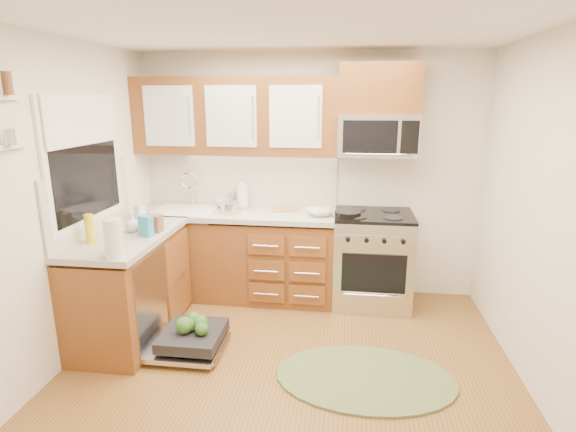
# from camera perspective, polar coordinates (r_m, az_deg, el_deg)

# --- Properties ---
(floor) EXTENTS (3.50, 3.50, 0.00)m
(floor) POSITION_cam_1_polar(r_m,az_deg,el_deg) (3.58, -0.24, -20.15)
(floor) COLOR brown
(floor) RESTS_ON ground
(ceiling) EXTENTS (3.50, 3.50, 0.00)m
(ceiling) POSITION_cam_1_polar(r_m,az_deg,el_deg) (2.97, -0.30, 23.52)
(ceiling) COLOR white
(ceiling) RESTS_ON ground
(wall_back) EXTENTS (3.50, 0.04, 2.50)m
(wall_back) POSITION_cam_1_polar(r_m,az_deg,el_deg) (4.74, 2.63, 5.05)
(wall_back) COLOR silver
(wall_back) RESTS_ON ground
(wall_front) EXTENTS (3.50, 0.04, 2.50)m
(wall_front) POSITION_cam_1_polar(r_m,az_deg,el_deg) (1.46, -10.19, -18.52)
(wall_front) COLOR silver
(wall_front) RESTS_ON ground
(wall_left) EXTENTS (0.04, 3.50, 2.50)m
(wall_left) POSITION_cam_1_polar(r_m,az_deg,el_deg) (3.70, -28.18, 0.55)
(wall_left) COLOR silver
(wall_left) RESTS_ON ground
(wall_right) EXTENTS (0.04, 3.50, 2.50)m
(wall_right) POSITION_cam_1_polar(r_m,az_deg,el_deg) (3.30, 31.40, -1.42)
(wall_right) COLOR silver
(wall_right) RESTS_ON ground
(base_cabinet_back) EXTENTS (2.05, 0.60, 0.85)m
(base_cabinet_back) POSITION_cam_1_polar(r_m,az_deg,el_deg) (4.78, -6.53, -5.18)
(base_cabinet_back) COLOR brown
(base_cabinet_back) RESTS_ON ground
(base_cabinet_left) EXTENTS (0.60, 1.25, 0.85)m
(base_cabinet_left) POSITION_cam_1_polar(r_m,az_deg,el_deg) (4.22, -19.34, -8.72)
(base_cabinet_left) COLOR brown
(base_cabinet_left) RESTS_ON ground
(countertop_back) EXTENTS (2.07, 0.64, 0.05)m
(countertop_back) POSITION_cam_1_polar(r_m,az_deg,el_deg) (4.64, -6.73, 0.31)
(countertop_back) COLOR #B7B2A7
(countertop_back) RESTS_ON base_cabinet_back
(countertop_left) EXTENTS (0.64, 1.27, 0.05)m
(countertop_left) POSITION_cam_1_polar(r_m,az_deg,el_deg) (4.06, -19.77, -2.56)
(countertop_left) COLOR #B7B2A7
(countertop_left) RESTS_ON base_cabinet_left
(backsplash_back) EXTENTS (2.05, 0.02, 0.57)m
(backsplash_back) POSITION_cam_1_polar(r_m,az_deg,el_deg) (4.85, -5.99, 4.72)
(backsplash_back) COLOR beige
(backsplash_back) RESTS_ON ground
(backsplash_left) EXTENTS (0.02, 1.25, 0.57)m
(backsplash_left) POSITION_cam_1_polar(r_m,az_deg,el_deg) (4.13, -23.79, 1.78)
(backsplash_left) COLOR beige
(backsplash_left) RESTS_ON ground
(upper_cabinets) EXTENTS (2.05, 0.35, 0.75)m
(upper_cabinets) POSITION_cam_1_polar(r_m,az_deg,el_deg) (4.63, -6.68, 12.51)
(upper_cabinets) COLOR brown
(upper_cabinets) RESTS_ON ground
(cabinet_over_mw) EXTENTS (0.76, 0.35, 0.47)m
(cabinet_over_mw) POSITION_cam_1_polar(r_m,az_deg,el_deg) (4.49, 11.56, 15.58)
(cabinet_over_mw) COLOR brown
(cabinet_over_mw) RESTS_ON ground
(range) EXTENTS (0.76, 0.64, 0.95)m
(range) POSITION_cam_1_polar(r_m,az_deg,el_deg) (4.62, 10.62, -5.41)
(range) COLOR silver
(range) RESTS_ON ground
(microwave) EXTENTS (0.76, 0.38, 0.40)m
(microwave) POSITION_cam_1_polar(r_m,az_deg,el_deg) (4.48, 11.30, 10.02)
(microwave) COLOR silver
(microwave) RESTS_ON ground
(sink) EXTENTS (0.62, 0.50, 0.26)m
(sink) POSITION_cam_1_polar(r_m,az_deg,el_deg) (4.80, -12.84, -0.70)
(sink) COLOR white
(sink) RESTS_ON ground
(dishwasher) EXTENTS (0.70, 0.60, 0.20)m
(dishwasher) POSITION_cam_1_polar(r_m,az_deg,el_deg) (3.96, -12.50, -15.10)
(dishwasher) COLOR silver
(dishwasher) RESTS_ON ground
(window) EXTENTS (0.03, 1.05, 1.05)m
(window) POSITION_cam_1_polar(r_m,az_deg,el_deg) (4.05, -24.47, 6.39)
(window) COLOR white
(window) RESTS_ON ground
(window_blind) EXTENTS (0.02, 0.96, 0.40)m
(window_blind) POSITION_cam_1_polar(r_m,az_deg,el_deg) (4.01, -24.66, 11.05)
(window_blind) COLOR white
(window_blind) RESTS_ON ground
(shelf_lower) EXTENTS (0.04, 0.40, 0.03)m
(shelf_lower) POSITION_cam_1_polar(r_m,az_deg,el_deg) (3.34, -32.25, 7.40)
(shelf_lower) COLOR white
(shelf_lower) RESTS_ON ground
(rug) EXTENTS (1.57, 1.29, 0.02)m
(rug) POSITION_cam_1_polar(r_m,az_deg,el_deg) (3.63, 9.78, -19.58)
(rug) COLOR #637442
(rug) RESTS_ON ground
(skillet) EXTENTS (0.29, 0.29, 0.05)m
(skillet) POSITION_cam_1_polar(r_m,az_deg,el_deg) (4.35, 7.60, 0.31)
(skillet) COLOR black
(skillet) RESTS_ON range
(stock_pot) EXTENTS (0.22, 0.22, 0.11)m
(stock_pot) POSITION_cam_1_polar(r_m,az_deg,el_deg) (4.55, -7.38, 1.05)
(stock_pot) COLOR silver
(stock_pot) RESTS_ON countertop_back
(cutting_board) EXTENTS (0.30, 0.23, 0.02)m
(cutting_board) POSITION_cam_1_polar(r_m,az_deg,el_deg) (4.64, -0.33, 0.86)
(cutting_board) COLOR tan
(cutting_board) RESTS_ON countertop_back
(canister) EXTENTS (0.11, 0.11, 0.15)m
(canister) POSITION_cam_1_polar(r_m,az_deg,el_deg) (4.82, -7.11, 2.09)
(canister) COLOR silver
(canister) RESTS_ON countertop_back
(paper_towel_roll) EXTENTS (0.16, 0.16, 0.29)m
(paper_towel_roll) POSITION_cam_1_polar(r_m,az_deg,el_deg) (3.47, -21.26, -2.68)
(paper_towel_roll) COLOR white
(paper_towel_roll) RESTS_ON countertop_left
(mustard_bottle) EXTENTS (0.09, 0.09, 0.23)m
(mustard_bottle) POSITION_cam_1_polar(r_m,az_deg,el_deg) (3.91, -23.88, -1.46)
(mustard_bottle) COLOR yellow
(mustard_bottle) RESTS_ON countertop_left
(red_bottle) EXTENTS (0.09, 0.09, 0.27)m
(red_bottle) POSITION_cam_1_polar(r_m,az_deg,el_deg) (3.49, -21.09, -2.74)
(red_bottle) COLOR red
(red_bottle) RESTS_ON countertop_left
(wooden_box) EXTENTS (0.15, 0.11, 0.15)m
(wooden_box) POSITION_cam_1_polar(r_m,az_deg,el_deg) (4.05, -16.78, -0.89)
(wooden_box) COLOR brown
(wooden_box) RESTS_ON countertop_left
(blue_carton) EXTENTS (0.12, 0.10, 0.17)m
(blue_carton) POSITION_cam_1_polar(r_m,az_deg,el_deg) (3.93, -17.58, -1.23)
(blue_carton) COLOR #2A92C7
(blue_carton) RESTS_ON countertop_left
(bowl_a) EXTENTS (0.32, 0.32, 0.06)m
(bowl_a) POSITION_cam_1_polar(r_m,az_deg,el_deg) (4.44, 4.10, 0.46)
(bowl_a) COLOR #999999
(bowl_a) RESTS_ON countertop_back
(bowl_b) EXTENTS (0.33, 0.33, 0.09)m
(bowl_b) POSITION_cam_1_polar(r_m,az_deg,el_deg) (4.79, -7.43, 1.66)
(bowl_b) COLOR #999999
(bowl_b) RESTS_ON countertop_back
(cup) EXTENTS (0.16, 0.16, 0.10)m
(cup) POSITION_cam_1_polar(r_m,az_deg,el_deg) (4.40, 4.72, 0.57)
(cup) COLOR #999999
(cup) RESTS_ON countertop_back
(soap_bottle_a) EXTENTS (0.14, 0.14, 0.34)m
(soap_bottle_a) POSITION_cam_1_polar(r_m,az_deg,el_deg) (4.71, -5.81, 2.99)
(soap_bottle_a) COLOR #999999
(soap_bottle_a) RESTS_ON countertop_back
(soap_bottle_b) EXTENTS (0.11, 0.11, 0.18)m
(soap_bottle_b) POSITION_cam_1_polar(r_m,az_deg,el_deg) (4.54, -18.34, 0.82)
(soap_bottle_b) COLOR #999999
(soap_bottle_b) RESTS_ON countertop_left
(soap_bottle_c) EXTENTS (0.14, 0.14, 0.16)m
(soap_bottle_c) POSITION_cam_1_polar(r_m,az_deg,el_deg) (4.10, -19.19, -0.84)
(soap_bottle_c) COLOR #999999
(soap_bottle_c) RESTS_ON countertop_left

